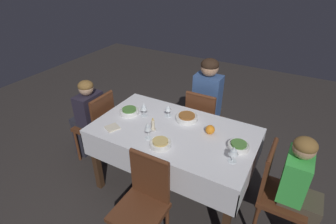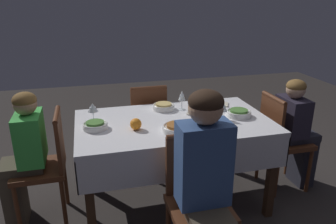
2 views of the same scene
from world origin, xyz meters
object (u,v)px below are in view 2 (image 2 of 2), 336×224
at_px(chair_south, 147,121).
at_px(napkin_red_folded, 221,104).
at_px(orange_fruit, 136,124).
at_px(bowl_west, 239,113).
at_px(bowl_south, 164,106).
at_px(chair_north, 197,196).
at_px(chair_east, 47,162).
at_px(person_child_green, 24,155).
at_px(wine_glass_east, 93,108).
at_px(dining_table, 174,131).
at_px(wine_glass_south, 182,96).
at_px(candle_centerpiece, 190,109).
at_px(person_child_dark, 297,129).
at_px(wine_glass_west, 223,107).
at_px(wine_glass_north, 202,116).
at_px(person_adult_denim, 206,181).
at_px(bowl_north, 178,128).
at_px(bowl_east, 95,125).
at_px(chair_west, 280,137).

distance_m(chair_south, napkin_red_folded, 0.76).
bearing_deg(orange_fruit, bowl_west, -175.52).
bearing_deg(bowl_south, chair_north, 89.19).
distance_m(chair_east, napkin_red_folded, 1.52).
bearing_deg(person_child_green, wine_glass_east, 104.13).
bearing_deg(bowl_south, bowl_west, 150.88).
bearing_deg(dining_table, napkin_red_folded, -153.12).
relative_size(chair_north, chair_east, 1.00).
relative_size(bowl_west, wine_glass_south, 1.16).
height_order(person_child_green, candle_centerpiece, person_child_green).
height_order(chair_north, person_child_dark, person_child_dark).
bearing_deg(candle_centerpiece, chair_north, 75.73).
xyz_separation_m(person_child_dark, orange_fruit, (1.44, 0.11, 0.23)).
height_order(chair_south, bowl_south, chair_south).
bearing_deg(person_child_dark, wine_glass_west, 95.72).
relative_size(wine_glass_north, wine_glass_south, 0.75).
relative_size(person_adult_denim, orange_fruit, 14.20).
bearing_deg(wine_glass_west, person_child_dark, -174.28).
bearing_deg(candle_centerpiece, person_adult_denim, 77.89).
relative_size(person_child_dark, napkin_red_folded, 6.53).
distance_m(person_child_green, bowl_west, 1.67).
bearing_deg(wine_glass_east, bowl_north, 146.79).
height_order(dining_table, person_adult_denim, person_adult_denim).
xyz_separation_m(dining_table, bowl_west, (-0.53, 0.04, 0.12)).
bearing_deg(chair_south, wine_glass_north, 106.61).
height_order(chair_south, person_adult_denim, person_adult_denim).
bearing_deg(bowl_south, chair_east, 13.87).
relative_size(bowl_west, wine_glass_east, 1.40).
height_order(bowl_north, wine_glass_south, wine_glass_south).
distance_m(chair_north, bowl_west, 0.88).
distance_m(wine_glass_west, napkin_red_folded, 0.37).
bearing_deg(napkin_red_folded, chair_south, -33.65).
bearing_deg(chair_east, bowl_south, 103.87).
bearing_deg(person_child_green, bowl_west, 87.56).
bearing_deg(bowl_east, wine_glass_east, -88.18).
height_order(chair_north, wine_glass_east, wine_glass_east).
bearing_deg(bowl_west, chair_south, -48.22).
xyz_separation_m(dining_table, wine_glass_east, (0.60, -0.16, 0.19)).
height_order(dining_table, person_child_green, person_child_green).
distance_m(chair_north, person_child_dark, 1.33).
relative_size(bowl_north, wine_glass_north, 1.76).
bearing_deg(wine_glass_south, person_child_green, 8.78).
distance_m(wine_glass_north, orange_fruit, 0.49).
height_order(chair_east, wine_glass_south, wine_glass_south).
height_order(person_child_dark, person_child_green, person_child_green).
xyz_separation_m(chair_south, napkin_red_folded, (-0.60, 0.40, 0.26)).
relative_size(chair_north, chair_west, 1.00).
xyz_separation_m(chair_north, orange_fruit, (0.28, -0.55, 0.29)).
relative_size(wine_glass_west, wine_glass_south, 0.88).
xyz_separation_m(wine_glass_south, orange_fruit, (0.45, 0.33, -0.08)).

